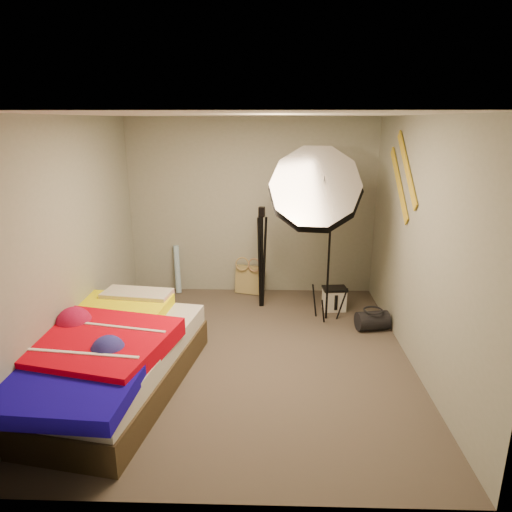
{
  "coord_description": "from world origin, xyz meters",
  "views": [
    {
      "loc": [
        0.24,
        -4.42,
        2.45
      ],
      "look_at": [
        0.1,
        0.6,
        0.95
      ],
      "focal_mm": 32.0,
      "sensor_mm": 36.0,
      "label": 1
    }
  ],
  "objects_px": {
    "camera_case": "(334,300)",
    "bed": "(97,357)",
    "tote_bag": "(250,280)",
    "duffel_bag": "(372,321)",
    "camera_tripod": "(262,251)",
    "wrapping_roll": "(177,269)",
    "photo_umbrella": "(315,192)"
  },
  "relations": [
    {
      "from": "wrapping_roll",
      "to": "tote_bag",
      "type": "bearing_deg",
      "value": -1.18
    },
    {
      "from": "camera_case",
      "to": "bed",
      "type": "bearing_deg",
      "value": -147.67
    },
    {
      "from": "tote_bag",
      "to": "camera_case",
      "type": "relative_size",
      "value": 1.4
    },
    {
      "from": "bed",
      "to": "wrapping_roll",
      "type": "bearing_deg",
      "value": 83.99
    },
    {
      "from": "duffel_bag",
      "to": "camera_tripod",
      "type": "distance_m",
      "value": 1.67
    },
    {
      "from": "wrapping_roll",
      "to": "duffel_bag",
      "type": "relative_size",
      "value": 1.83
    },
    {
      "from": "camera_case",
      "to": "bed",
      "type": "xyz_separation_m",
      "value": [
        -2.49,
        -1.92,
        0.17
      ]
    },
    {
      "from": "camera_case",
      "to": "tote_bag",
      "type": "bearing_deg",
      "value": 147.45
    },
    {
      "from": "tote_bag",
      "to": "photo_umbrella",
      "type": "height_order",
      "value": "photo_umbrella"
    },
    {
      "from": "duffel_bag",
      "to": "camera_case",
      "type": "bearing_deg",
      "value": 111.85
    },
    {
      "from": "tote_bag",
      "to": "camera_case",
      "type": "distance_m",
      "value": 1.3
    },
    {
      "from": "tote_bag",
      "to": "wrapping_roll",
      "type": "distance_m",
      "value": 1.07
    },
    {
      "from": "wrapping_roll",
      "to": "camera_case",
      "type": "height_order",
      "value": "wrapping_roll"
    },
    {
      "from": "wrapping_roll",
      "to": "camera_case",
      "type": "bearing_deg",
      "value": -15.5
    },
    {
      "from": "duffel_bag",
      "to": "camera_tripod",
      "type": "relative_size",
      "value": 0.28
    },
    {
      "from": "wrapping_roll",
      "to": "duffel_bag",
      "type": "xyz_separation_m",
      "value": [
        2.61,
        -1.21,
        -0.23
      ]
    },
    {
      "from": "bed",
      "to": "camera_case",
      "type": "bearing_deg",
      "value": 37.69
    },
    {
      "from": "wrapping_roll",
      "to": "photo_umbrella",
      "type": "distance_m",
      "value": 2.5
    },
    {
      "from": "wrapping_roll",
      "to": "photo_umbrella",
      "type": "relative_size",
      "value": 0.3
    },
    {
      "from": "wrapping_roll",
      "to": "bed",
      "type": "height_order",
      "value": "wrapping_roll"
    },
    {
      "from": "photo_umbrella",
      "to": "tote_bag",
      "type": "bearing_deg",
      "value": 129.61
    },
    {
      "from": "tote_bag",
      "to": "camera_tripod",
      "type": "xyz_separation_m",
      "value": [
        0.18,
        -0.49,
        0.59
      ]
    },
    {
      "from": "tote_bag",
      "to": "duffel_bag",
      "type": "xyz_separation_m",
      "value": [
        1.54,
        -1.19,
        -0.09
      ]
    },
    {
      "from": "camera_case",
      "to": "camera_tripod",
      "type": "bearing_deg",
      "value": 168.35
    },
    {
      "from": "photo_umbrella",
      "to": "wrapping_roll",
      "type": "bearing_deg",
      "value": 151.85
    },
    {
      "from": "camera_case",
      "to": "bed",
      "type": "relative_size",
      "value": 0.12
    },
    {
      "from": "camera_tripod",
      "to": "duffel_bag",
      "type": "bearing_deg",
      "value": -27.33
    },
    {
      "from": "wrapping_roll",
      "to": "camera_case",
      "type": "distance_m",
      "value": 2.31
    },
    {
      "from": "tote_bag",
      "to": "duffel_bag",
      "type": "bearing_deg",
      "value": -21.21
    },
    {
      "from": "photo_umbrella",
      "to": "camera_case",
      "type": "bearing_deg",
      "value": 48.51
    },
    {
      "from": "camera_case",
      "to": "photo_umbrella",
      "type": "bearing_deg",
      "value": -136.86
    },
    {
      "from": "tote_bag",
      "to": "camera_case",
      "type": "bearing_deg",
      "value": -10.73
    }
  ]
}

